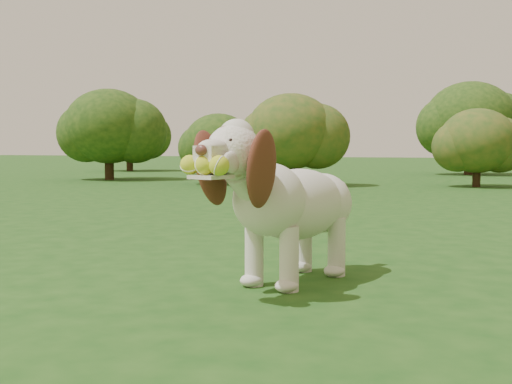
% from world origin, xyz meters
% --- Properties ---
extents(ground, '(80.00, 80.00, 0.00)m').
position_xyz_m(ground, '(0.00, 0.00, 0.00)').
color(ground, '#194714').
rests_on(ground, ground).
extents(dog, '(0.68, 1.34, 0.88)m').
position_xyz_m(dog, '(0.49, -0.32, 0.47)').
color(dog, silver).
rests_on(dog, ground).
extents(shrub_a, '(1.34, 1.34, 1.39)m').
position_xyz_m(shrub_a, '(-3.70, 7.86, 0.82)').
color(shrub_a, '#382314').
rests_on(shrub_a, ground).
extents(shrub_c, '(1.39, 1.39, 1.44)m').
position_xyz_m(shrub_c, '(1.06, 8.81, 0.84)').
color(shrub_c, '#382314').
rests_on(shrub_c, ground).
extents(shrub_g, '(1.90, 1.90, 1.97)m').
position_xyz_m(shrub_g, '(-9.07, 13.07, 1.16)').
color(shrub_g, '#382314').
rests_on(shrub_g, ground).
extents(shrub_i, '(2.34, 2.34, 2.43)m').
position_xyz_m(shrub_i, '(0.63, 14.07, 1.43)').
color(shrub_i, '#382314').
rests_on(shrub_i, ground).
extents(shrub_b, '(1.68, 1.68, 1.74)m').
position_xyz_m(shrub_b, '(-2.22, 7.89, 1.02)').
color(shrub_b, '#382314').
rests_on(shrub_b, ground).
extents(shrub_e, '(1.95, 1.95, 2.02)m').
position_xyz_m(shrub_e, '(-6.69, 8.53, 1.19)').
color(shrub_e, '#382314').
rests_on(shrub_e, ground).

